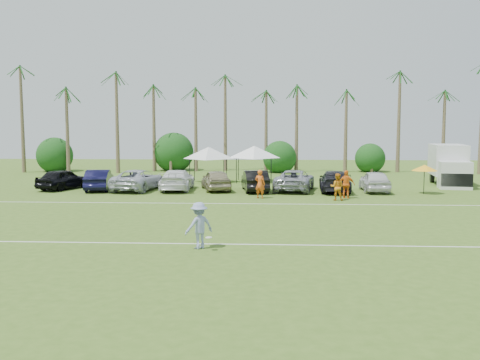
{
  "coord_description": "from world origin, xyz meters",
  "views": [
    {
      "loc": [
        4.77,
        -20.43,
        5.05
      ],
      "look_at": [
        2.97,
        13.58,
        1.6
      ],
      "focal_mm": 40.0,
      "sensor_mm": 36.0,
      "label": 1
    }
  ],
  "objects": [
    {
      "name": "palm_tree_9",
      "position": [
        18.0,
        38.0,
        8.35
      ],
      "size": [
        2.4,
        2.4,
        9.9
      ],
      "color": "brown",
      "rests_on": "ground"
    },
    {
      "name": "sideline_player_b",
      "position": [
        9.45,
        15.95,
        0.92
      ],
      "size": [
        0.99,
        0.83,
        1.84
      ],
      "primitive_type": "imported",
      "rotation": [
        0.0,
        0.0,
        2.98
      ],
      "color": "orange",
      "rests_on": "ground"
    },
    {
      "name": "bush_tree_1",
      "position": [
        -6.0,
        39.0,
        1.8
      ],
      "size": [
        4.0,
        4.0,
        4.0
      ],
      "color": "brown",
      "rests_on": "ground"
    },
    {
      "name": "parked_car_8",
      "position": [
        12.98,
        21.02,
        0.82
      ],
      "size": [
        2.06,
        4.85,
        1.64
      ],
      "primitive_type": "imported",
      "rotation": [
        0.0,
        0.0,
        3.11
      ],
      "color": "silver",
      "rests_on": "ground"
    },
    {
      "name": "frisbee_player",
      "position": [
        1.94,
        1.16,
        0.96
      ],
      "size": [
        1.43,
        1.32,
        1.93
      ],
      "rotation": [
        0.0,
        0.0,
        3.78
      ],
      "color": "#8895C2",
      "rests_on": "ground"
    },
    {
      "name": "bush_tree_2",
      "position": [
        6.0,
        39.0,
        1.8
      ],
      "size": [
        4.0,
        4.0,
        4.0
      ],
      "color": "brown",
      "rests_on": "ground"
    },
    {
      "name": "palm_tree_1",
      "position": [
        -17.0,
        38.0,
        8.35
      ],
      "size": [
        2.4,
        2.4,
        9.9
      ],
      "color": "brown",
      "rests_on": "ground"
    },
    {
      "name": "palm_tree_11",
      "position": [
        27.0,
        38.0,
        10.06
      ],
      "size": [
        2.4,
        2.4,
        11.9
      ],
      "color": "brown",
      "rests_on": "ground"
    },
    {
      "name": "palm_tree_10",
      "position": [
        23.0,
        38.0,
        9.21
      ],
      "size": [
        2.4,
        2.4,
        10.9
      ],
      "color": "brown",
      "rests_on": "ground"
    },
    {
      "name": "parked_car_5",
      "position": [
        3.75,
        20.82,
        0.82
      ],
      "size": [
        2.4,
        5.16,
        1.64
      ],
      "primitive_type": "imported",
      "rotation": [
        0.0,
        0.0,
        3.28
      ],
      "color": "black",
      "rests_on": "ground"
    },
    {
      "name": "field_lines",
      "position": [
        0.0,
        8.0,
        0.01
      ],
      "size": [
        80.0,
        12.1,
        0.01
      ],
      "color": "white",
      "rests_on": "ground"
    },
    {
      "name": "box_truck",
      "position": [
        20.17,
        25.76,
        1.85
      ],
      "size": [
        3.46,
        7.01,
        3.46
      ],
      "rotation": [
        0.0,
        0.0,
        -0.14
      ],
      "color": "silver",
      "rests_on": "ground"
    },
    {
      "name": "palm_tree_6",
      "position": [
        4.0,
        38.0,
        9.21
      ],
      "size": [
        2.4,
        2.4,
        10.9
      ],
      "color": "brown",
      "rests_on": "ground"
    },
    {
      "name": "bush_tree_0",
      "position": [
        -19.0,
        39.0,
        1.8
      ],
      "size": [
        4.0,
        4.0,
        4.0
      ],
      "color": "brown",
      "rests_on": "ground"
    },
    {
      "name": "parked_car_1",
      "position": [
        -8.57,
        20.87,
        0.82
      ],
      "size": [
        2.57,
        5.19,
        1.64
      ],
      "primitive_type": "imported",
      "rotation": [
        0.0,
        0.0,
        3.32
      ],
      "color": "black",
      "rests_on": "ground"
    },
    {
      "name": "palm_tree_8",
      "position": [
        13.0,
        38.0,
        7.48
      ],
      "size": [
        2.4,
        2.4,
        8.9
      ],
      "color": "brown",
      "rests_on": "ground"
    },
    {
      "name": "ground",
      "position": [
        0.0,
        0.0,
        0.0
      ],
      "size": [
        120.0,
        120.0,
        0.0
      ],
      "primitive_type": "plane",
      "color": "#3E5E1C",
      "rests_on": "ground"
    },
    {
      "name": "palm_tree_4",
      "position": [
        -4.0,
        38.0,
        7.48
      ],
      "size": [
        2.4,
        2.4,
        8.9
      ],
      "color": "brown",
      "rests_on": "ground"
    },
    {
      "name": "palm_tree_3",
      "position": [
        -8.0,
        38.0,
        10.06
      ],
      "size": [
        2.4,
        2.4,
        11.9
      ],
      "color": "brown",
      "rests_on": "ground"
    },
    {
      "name": "parked_car_6",
      "position": [
        6.83,
        21.31,
        0.82
      ],
      "size": [
        3.65,
        6.26,
        1.64
      ],
      "primitive_type": "imported",
      "rotation": [
        0.0,
        0.0,
        2.98
      ],
      "color": "#9597A3",
      "rests_on": "ground"
    },
    {
      "name": "parked_car_0",
      "position": [
        -11.65,
        21.28,
        0.82
      ],
      "size": [
        3.37,
        5.17,
        1.64
      ],
      "primitive_type": "imported",
      "rotation": [
        0.0,
        0.0,
        2.81
      ],
      "color": "black",
      "rests_on": "ground"
    },
    {
      "name": "palm_tree_0",
      "position": [
        -22.0,
        38.0,
        7.48
      ],
      "size": [
        2.4,
        2.4,
        8.9
      ],
      "color": "brown",
      "rests_on": "ground"
    },
    {
      "name": "canopy_tent_right",
      "position": [
        3.5,
        27.89,
        3.26
      ],
      "size": [
        4.7,
        4.7,
        3.81
      ],
      "color": "black",
      "rests_on": "ground"
    },
    {
      "name": "bush_tree_3",
      "position": [
        16.0,
        39.0,
        1.8
      ],
      "size": [
        4.0,
        4.0,
        4.0
      ],
      "color": "brown",
      "rests_on": "ground"
    },
    {
      "name": "parked_car_3",
      "position": [
        -2.41,
        21.16,
        0.82
      ],
      "size": [
        2.45,
        5.7,
        1.64
      ],
      "primitive_type": "imported",
      "rotation": [
        0.0,
        0.0,
        3.17
      ],
      "color": "white",
      "rests_on": "ground"
    },
    {
      "name": "parked_car_7",
      "position": [
        9.9,
        20.82,
        0.82
      ],
      "size": [
        2.66,
        5.78,
        1.64
      ],
      "primitive_type": "imported",
      "rotation": [
        0.0,
        0.0,
        3.08
      ],
      "color": "black",
      "rests_on": "ground"
    },
    {
      "name": "palm_tree_2",
      "position": [
        -12.0,
        38.0,
        9.21
      ],
      "size": [
        2.4,
        2.4,
        10.9
      ],
      "color": "brown",
      "rests_on": "ground"
    },
    {
      "name": "canopy_tent_left",
      "position": [
        -0.57,
        27.14,
        3.18
      ],
      "size": [
        4.59,
        4.59,
        3.72
      ],
      "color": "black",
      "rests_on": "ground"
    },
    {
      "name": "sideline_player_a",
      "position": [
        4.2,
        16.72,
        1.0
      ],
      "size": [
        0.86,
        0.72,
        2.01
      ],
      "primitive_type": "imported",
      "rotation": [
        0.0,
        0.0,
        2.76
      ],
      "color": "#DC5918",
      "rests_on": "ground"
    },
    {
      "name": "palm_tree_7",
      "position": [
        8.0,
        38.0,
        10.06
      ],
      "size": [
        2.4,
        2.4,
        11.9
      ],
      "color": "brown",
      "rests_on": "ground"
    },
    {
      "name": "sideline_player_c",
      "position": [
        10.24,
        16.96,
        0.99
      ],
      "size": [
        1.26,
        0.88,
        1.98
      ],
      "primitive_type": "imported",
      "rotation": [
        0.0,
        0.0,
        2.77
      ],
      "color": "orange",
      "rests_on": "ground"
    },
    {
      "name": "palm_tree_5",
      "position": [
        0.0,
        38.0,
        8.35
      ],
      "size": [
        2.4,
        2.4,
        9.9
      ],
      "color": "brown",
      "rests_on": "ground"
    },
    {
      "name": "parked_car_2",
      "position": [
        -5.49,
        20.96,
        0.82
      ],
      "size": [
        3.53,
        6.22,
        1.64
      ],
      "primitive_type": "imported",
      "rotation": [
        0.0,
        0.0,
        3.0
      ],
      "color": "silver",
      "rests_on": "ground"
    },
    {
      "name": "parked_car_4",
      "position": [
        0.67,
        21.23,
        0.82
      ],
      "size": [
        3.03,
        5.13,
        1.64
      ],
      "primitive_type": "imported",
      "rotation": [
        0.0,
        0.0,
        3.38
      ],
      "color": "#9A926E",
      "rests_on": "ground"
    },
    {
      "name": "market_umbrella",
      "position": [
        16.37,
        19.79,
        1.96
      ],
      "size": [
        1.96,
        1.96,
        2.18
      ],
      "color": "black",
      "rests_on": "ground"
    }
  ]
}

